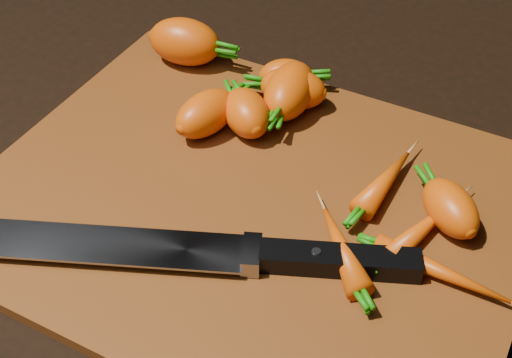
% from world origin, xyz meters
% --- Properties ---
extents(ground, '(2.00, 2.00, 0.01)m').
position_xyz_m(ground, '(0.00, 0.00, -0.01)').
color(ground, black).
extents(cutting_board, '(0.50, 0.40, 0.01)m').
position_xyz_m(cutting_board, '(0.00, 0.00, 0.01)').
color(cutting_board, '#5A2B0B').
rests_on(cutting_board, ground).
extents(carrot_0, '(0.09, 0.07, 0.05)m').
position_xyz_m(carrot_0, '(-0.17, 0.17, 0.04)').
color(carrot_0, '#E04B00').
rests_on(carrot_0, cutting_board).
extents(carrot_1, '(0.08, 0.08, 0.04)m').
position_xyz_m(carrot_1, '(-0.05, 0.09, 0.03)').
color(carrot_1, '#E04B00').
rests_on(carrot_1, cutting_board).
extents(carrot_2, '(0.06, 0.09, 0.05)m').
position_xyz_m(carrot_2, '(-0.03, 0.14, 0.04)').
color(carrot_2, '#E04B00').
rests_on(carrot_2, cutting_board).
extents(carrot_3, '(0.06, 0.08, 0.04)m').
position_xyz_m(carrot_3, '(-0.09, 0.07, 0.03)').
color(carrot_3, '#E04B00').
rests_on(carrot_3, cutting_board).
extents(carrot_4, '(0.08, 0.06, 0.04)m').
position_xyz_m(carrot_4, '(-0.03, 0.15, 0.03)').
color(carrot_4, '#E04B00').
rests_on(carrot_4, cutting_board).
extents(carrot_5, '(0.07, 0.06, 0.04)m').
position_xyz_m(carrot_5, '(-0.05, 0.17, 0.03)').
color(carrot_5, '#E04B00').
rests_on(carrot_5, cutting_board).
extents(carrot_6, '(0.08, 0.08, 0.04)m').
position_xyz_m(carrot_6, '(0.17, 0.05, 0.03)').
color(carrot_6, '#E04B00').
rests_on(carrot_6, cutting_board).
extents(carrot_7, '(0.05, 0.10, 0.02)m').
position_xyz_m(carrot_7, '(0.15, 0.03, 0.02)').
color(carrot_7, '#E04B00').
rests_on(carrot_7, cutting_board).
extents(carrot_8, '(0.12, 0.03, 0.02)m').
position_xyz_m(carrot_8, '(0.18, -0.01, 0.02)').
color(carrot_8, '#E04B00').
rests_on(carrot_8, cutting_board).
extents(carrot_9, '(0.08, 0.09, 0.02)m').
position_xyz_m(carrot_9, '(0.10, -0.03, 0.02)').
color(carrot_9, '#E04B00').
rests_on(carrot_9, cutting_board).
extents(carrot_10, '(0.04, 0.10, 0.02)m').
position_xyz_m(carrot_10, '(0.10, 0.07, 0.02)').
color(carrot_10, '#E04B00').
rests_on(carrot_10, cutting_board).
extents(knife, '(0.37, 0.18, 0.02)m').
position_xyz_m(knife, '(-0.06, -0.11, 0.02)').
color(knife, gray).
rests_on(knife, cutting_board).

